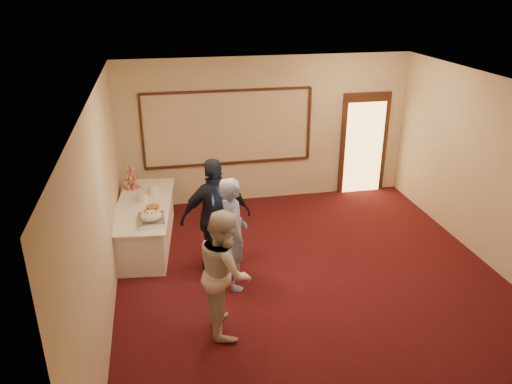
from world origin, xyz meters
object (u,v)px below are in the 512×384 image
man (233,233)px  plate_stack_b (154,190)px  pavlova_tray (151,217)px  cupcake_stand (131,179)px  tart (153,207)px  guest (216,217)px  plate_stack_a (143,197)px  buffet_table (145,224)px  woman (225,271)px

man → plate_stack_b: bearing=27.2°
pavlova_tray → cupcake_stand: size_ratio=1.28×
cupcake_stand → tart: bearing=-69.9°
pavlova_tray → cupcake_stand: 1.61m
guest → plate_stack_a: bearing=-52.7°
plate_stack_a → tart: 0.40m
man → pavlova_tray: bearing=52.3°
buffet_table → cupcake_stand: size_ratio=5.42×
plate_stack_b → tart: plate_stack_b is taller
plate_stack_a → guest: 1.68m
buffet_table → pavlova_tray: bearing=-79.9°
plate_stack_b → tart: bearing=-92.0°
pavlova_tray → tart: bearing=86.9°
plate_stack_a → man: bearing=-52.3°
plate_stack_a → tart: size_ratio=0.72×
cupcake_stand → plate_stack_b: bearing=-45.0°
man → woman: man is taller
buffet_table → man: bearing=-50.5°
buffet_table → woman: woman is taller
tart → woman: (0.89, -2.35, 0.07)m
man → woman: (-0.26, -0.98, -0.02)m
guest → buffet_table: bearing=-50.0°
cupcake_stand → tart: size_ratio=1.79×
tart → guest: size_ratio=0.13×
plate_stack_a → woman: size_ratio=0.11×
buffet_table → plate_stack_a: bearing=94.4°
buffet_table → pavlova_tray: (0.14, -0.76, 0.47)m
buffet_table → woman: (1.06, -2.58, 0.48)m
plate_stack_a → man: 2.18m
cupcake_stand → guest: (1.35, -1.92, 0.02)m
buffet_table → plate_stack_b: bearing=65.3°
pavlova_tray → woman: woman is taller
buffet_table → guest: guest is taller
man → guest: guest is taller
pavlova_tray → cupcake_stand: bearing=102.7°
plate_stack_b → guest: guest is taller
plate_stack_a → man: man is taller
man → guest: bearing=19.3°
tart → guest: guest is taller
plate_stack_a → tart: bearing=-64.2°
pavlova_tray → man: 1.46m
buffet_table → man: man is taller
pavlova_tray → plate_stack_b: bearing=87.5°
tart → man: man is taller
pavlova_tray → plate_stack_b: size_ratio=2.77×
buffet_table → pavlova_tray: 0.91m
cupcake_stand → woman: bearing=-69.4°
plate_stack_b → guest: bearing=-58.2°
plate_stack_a → tart: plate_stack_a is taller
buffet_table → woman: bearing=-67.8°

